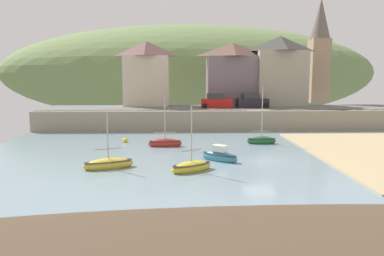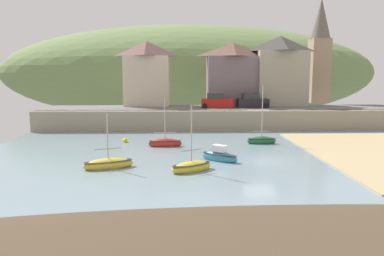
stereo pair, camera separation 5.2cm
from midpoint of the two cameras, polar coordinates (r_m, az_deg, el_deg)
name	(u,v)px [view 1 (the left image)]	position (r m, az deg, el deg)	size (l,w,h in m)	color
ground	(323,197)	(22.31, 18.87, -9.78)	(48.00, 41.00, 0.61)	gray
quay_seawall	(231,118)	(47.61, 5.77, 1.45)	(48.00, 9.40, 2.40)	gray
hillside_backdrop	(188,73)	(84.58, -0.59, 8.23)	(80.00, 44.00, 20.05)	#68824C
waterfront_building_left	(147,73)	(54.75, -6.80, 8.17)	(6.46, 5.50, 8.95)	beige
waterfront_building_centre	(232,73)	(55.09, 6.03, 8.10)	(7.57, 4.76, 8.78)	slate
waterfront_building_right	(279,70)	(56.42, 12.90, 8.42)	(7.15, 5.88, 9.73)	#A49D85
church_with_spire	(319,49)	(62.46, 18.44, 11.07)	(3.00, 3.00, 15.70)	tan
sailboat_tall_mast	(108,164)	(28.69, -12.41, -5.27)	(3.87, 2.47, 4.23)	gold
rowboat_small_beached	(165,143)	(36.40, -4.09, -2.24)	(3.22, 1.09, 4.87)	#A42921
motorboat_with_cabin	(192,167)	(27.21, -0.12, -5.82)	(3.40, 2.79, 4.86)	gold
sailboat_far_left	(219,156)	(30.44, 4.08, -4.21)	(3.13, 2.77, 1.47)	teal
dinghy_open_wooden	(261,140)	(38.36, 10.30, -1.81)	(2.90, 1.03, 5.86)	#1E5E31
parked_car_near_slipway	(216,102)	(50.43, 3.62, 3.95)	(4.19, 1.92, 1.95)	#AB1712
parked_car_by_wall	(252,102)	(51.11, 8.90, 3.93)	(4.24, 2.09, 1.95)	black
mooring_buoy	(125,141)	(39.02, -9.99, -1.88)	(0.54, 0.54, 0.54)	yellow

